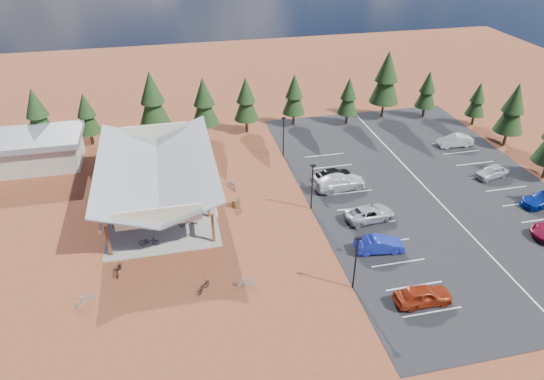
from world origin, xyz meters
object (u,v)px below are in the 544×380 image
object	(u,v)px
lamp_post_2	(283,134)
bike_7	(182,166)
bike_pavilion	(157,168)
car_8	(492,172)
bike_3	(148,169)
car_2	(370,213)
bike_0	(149,241)
bike_6	(191,191)
lamp_post_0	(356,259)
lamp_post_1	(312,184)
car_0	(423,295)
car_4	(334,174)
car_7	(544,199)
bike_13	(246,282)
car_9	(455,141)
bike_4	(188,221)
car_1	(379,245)
bike_9	(85,300)
bike_1	(137,221)
bike_2	(151,179)
bike_8	(119,269)
outbuilding	(35,150)
trash_bin_0	(237,201)
car_3	(340,182)
bike_14	(232,184)
trash_bin_1	(235,204)
bike_12	(204,287)
bike_5	(191,204)

from	to	relation	value
lamp_post_2	bike_7	size ratio (longest dim) A/B	3.32
bike_pavilion	car_8	xyz separation A→B (m)	(36.91, -3.31, -3.08)
bike_3	car_2	size ratio (longest dim) A/B	0.33
bike_0	bike_6	xyz separation A→B (m)	(4.49, 7.93, -0.00)
lamp_post_0	lamp_post_1	world-z (taller)	same
car_8	car_0	bearing A→B (deg)	-57.27
bike_pavilion	bike_7	size ratio (longest dim) A/B	12.55
car_4	car_7	bearing A→B (deg)	-125.66
bike_13	car_9	distance (m)	36.37
bike_13	car_4	xyz separation A→B (m)	(12.65, 15.04, 0.26)
bike_4	car_4	bearing A→B (deg)	-79.81
bike_13	car_1	world-z (taller)	car_1
bike_9	bike_3	bearing A→B (deg)	-47.70
lamp_post_2	bike_1	size ratio (longest dim) A/B	3.23
bike_6	bike_13	xyz separation A→B (m)	(3.26, -15.08, -0.10)
bike_2	bike_9	world-z (taller)	bike_2
bike_0	car_2	size ratio (longest dim) A/B	0.36
bike_8	bike_9	size ratio (longest dim) A/B	1.10
lamp_post_2	car_0	size ratio (longest dim) A/B	1.12
car_0	bike_8	bearing A→B (deg)	70.46
outbuilding	car_7	distance (m)	56.56
lamp_post_1	trash_bin_0	size ratio (longest dim) A/B	5.71
lamp_post_2	bike_2	world-z (taller)	lamp_post_2
car_7	bike_0	bearing A→B (deg)	-97.91
bike_13	bike_7	bearing A→B (deg)	-159.97
car_1	car_3	world-z (taller)	car_3
car_3	bike_14	bearing A→B (deg)	71.01
trash_bin_0	car_2	size ratio (longest dim) A/B	0.18
lamp_post_0	car_2	world-z (taller)	lamp_post_0
outbuilding	bike_1	distance (m)	19.18
bike_6	car_1	bearing A→B (deg)	-147.71
trash_bin_0	car_2	distance (m)	13.53
trash_bin_1	car_1	bearing A→B (deg)	-40.84
trash_bin_0	bike_7	size ratio (longest dim) A/B	0.58
lamp_post_0	bike_6	xyz separation A→B (m)	(-11.76, 17.13, -2.40)
bike_12	car_3	xyz separation A→B (m)	(16.15, 12.76, 0.46)
bike_7	bike_14	world-z (taller)	bike_7
bike_5	car_3	xyz separation A→B (m)	(16.13, 0.39, 0.28)
bike_6	bike_8	xyz separation A→B (m)	(-7.04, -11.15, -0.12)
car_7	bike_pavilion	bearing A→B (deg)	-109.28
trash_bin_0	bike_2	world-z (taller)	bike_2
car_3	bike_4	bearing A→B (deg)	96.60
bike_pavilion	bike_13	xyz separation A→B (m)	(6.50, -14.96, -3.35)
bike_0	car_7	world-z (taller)	car_7
bike_5	car_2	distance (m)	17.99
lamp_post_0	car_9	bearing A→B (deg)	44.78
car_4	bike_2	bearing A→B (deg)	70.69
bike_14	bike_6	bearing A→B (deg)	171.08
bike_pavilion	lamp_post_1	xyz separation A→B (m)	(15.00, -5.00, -0.85)
lamp_post_1	trash_bin_1	distance (m)	8.23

